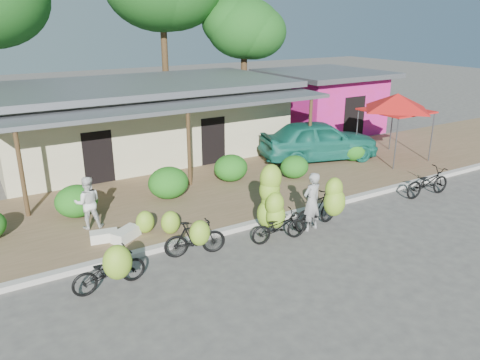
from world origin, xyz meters
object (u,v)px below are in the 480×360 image
object	(u,v)px
vendor	(312,202)
bike_right	(322,206)
sack_near	(126,234)
bike_center	(274,209)
sack_far	(104,236)
teal_van	(319,140)
bike_far_left	(111,269)
red_canopy	(397,102)
bike_far_right	(427,182)
bystander	(88,203)
tree_near_right	(240,26)
bike_left	(196,237)

from	to	relation	value
vendor	bike_right	bearing A→B (deg)	145.28
bike_right	sack_near	distance (m)	5.70
bike_center	sack_near	xyz separation A→B (m)	(-3.77, 1.79, -0.58)
bike_right	sack_far	distance (m)	6.29
bike_right	teal_van	distance (m)	7.00
bike_far_left	bike_right	world-z (taller)	bike_right
red_canopy	bike_far_right	world-z (taller)	red_canopy
bystander	teal_van	world-z (taller)	teal_van
bike_right	sack_far	size ratio (longest dim) A/B	2.50
sack_near	sack_far	size ratio (longest dim) A/B	1.13
vendor	bike_far_left	bearing A→B (deg)	-5.56
bike_right	sack_near	xyz separation A→B (m)	(-5.27, 2.11, -0.46)
bike_center	red_canopy	bearing A→B (deg)	-60.95
tree_near_right	bystander	distance (m)	16.16
bike_left	bystander	size ratio (longest dim) A/B	1.08
sack_far	red_canopy	bearing A→B (deg)	6.52
bike_left	bike_far_right	bearing A→B (deg)	-77.30
bike_left	vendor	world-z (taller)	vendor
red_canopy	sack_near	size ratio (longest dim) A/B	4.12
bike_left	bike_far_right	distance (m)	8.97
bike_left	bike_right	bearing A→B (deg)	-81.54
bike_far_right	red_canopy	bearing A→B (deg)	-28.02
tree_near_right	bystander	size ratio (longest dim) A/B	4.53
bike_left	bike_right	xyz separation A→B (m)	(3.95, -0.37, 0.16)
tree_near_right	bike_left	world-z (taller)	tree_near_right
vendor	bystander	xyz separation A→B (m)	(-5.65, 3.27, 0.02)
sack_near	tree_near_right	bearing A→B (deg)	47.31
bystander	teal_van	bearing A→B (deg)	-155.67
bike_right	bike_far_right	size ratio (longest dim) A/B	0.95
bike_far_right	bystander	world-z (taller)	bystander
sack_near	sack_far	world-z (taller)	sack_near
sack_near	sack_far	bearing A→B (deg)	158.11
bike_left	sack_far	bearing A→B (deg)	57.53
red_canopy	bystander	distance (m)	13.33
sack_far	bike_far_left	bearing A→B (deg)	-101.67
sack_far	bike_left	bearing A→B (deg)	-46.30
sack_near	vendor	size ratio (longest dim) A/B	0.48
tree_near_right	bike_right	size ratio (longest dim) A/B	3.82
tree_near_right	bike_far_left	world-z (taller)	tree_near_right
bike_center	sack_far	world-z (taller)	bike_center
bike_center	sack_near	distance (m)	4.21
sack_near	vendor	distance (m)	5.40
sack_near	bystander	bearing A→B (deg)	117.00
sack_far	teal_van	size ratio (longest dim) A/B	0.15
bike_far_right	vendor	world-z (taller)	vendor
tree_near_right	teal_van	xyz separation A→B (m)	(-1.10, -8.41, -4.55)
sack_near	sack_far	distance (m)	0.60
bike_far_left	sack_far	world-z (taller)	bike_far_left
bike_center	bike_far_left	bearing A→B (deg)	102.08
bike_right	teal_van	world-z (taller)	teal_van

